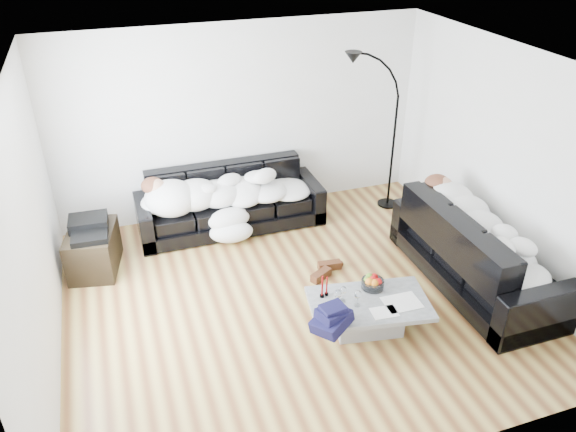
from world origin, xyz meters
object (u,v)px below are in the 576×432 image
object	(u,v)px
wine_glass_c	(358,298)
sofa_back	(230,200)
sleeper_right	(481,233)
shoes	(325,270)
sofa_right	(478,248)
fruit_bowl	(373,282)
sleeper_back	(230,186)
floor_lamp	(394,141)
stereo	(89,226)
candle_left	(322,287)
av_cabinet	(93,250)
candle_right	(327,286)
coffee_table	(368,315)
wine_glass_a	(343,294)
wine_glass_b	(338,298)

from	to	relation	value
wine_glass_c	sofa_back	bearing A→B (deg)	105.38
sleeper_right	shoes	bearing A→B (deg)	66.30
sofa_right	fruit_bowl	size ratio (longest dim) A/B	9.42
sleeper_back	floor_lamp	world-z (taller)	floor_lamp
shoes	sleeper_right	bearing A→B (deg)	-40.75
stereo	wine_glass_c	bearing A→B (deg)	-36.46
candle_left	av_cabinet	distance (m)	2.86
fruit_bowl	candle_right	distance (m)	0.51
sleeper_back	floor_lamp	size ratio (longest dim) A/B	1.04
stereo	av_cabinet	bearing A→B (deg)	0.00
fruit_bowl	wine_glass_c	size ratio (longest dim) A/B	1.33
coffee_table	wine_glass_a	distance (m)	0.38
candle_right	floor_lamp	xyz separation A→B (m)	(1.83, 2.11, 0.53)
wine_glass_b	wine_glass_c	world-z (taller)	wine_glass_b
coffee_table	wine_glass_b	size ratio (longest dim) A/B	6.52
sofa_right	av_cabinet	world-z (taller)	sofa_right
sofa_back	wine_glass_a	bearing A→B (deg)	-76.37
av_cabinet	floor_lamp	size ratio (longest dim) A/B	0.38
sleeper_right	coffee_table	world-z (taller)	sleeper_right
wine_glass_a	stereo	world-z (taller)	stereo
sleeper_right	stereo	xyz separation A→B (m)	(-4.15, 1.69, -0.07)
fruit_bowl	shoes	size ratio (longest dim) A/B	0.50
sofa_right	av_cabinet	size ratio (longest dim) A/B	2.96
stereo	floor_lamp	xyz separation A→B (m)	(4.09, 0.31, 0.41)
fruit_bowl	wine_glass_b	world-z (taller)	wine_glass_b
candle_left	coffee_table	bearing A→B (deg)	-28.51
wine_glass_a	sofa_back	bearing A→B (deg)	103.63
sofa_right	coffee_table	size ratio (longest dim) A/B	1.87
wine_glass_b	floor_lamp	bearing A→B (deg)	52.00
sofa_right	sleeper_back	world-z (taller)	sofa_right
fruit_bowl	candle_left	distance (m)	0.56
fruit_bowl	wine_glass_b	bearing A→B (deg)	-162.16
wine_glass_c	stereo	xyz separation A→B (m)	(-2.48, 2.06, 0.15)
sofa_back	av_cabinet	world-z (taller)	sofa_back
wine_glass_b	wine_glass_c	xyz separation A→B (m)	(0.19, -0.07, -0.00)
candle_left	floor_lamp	xyz separation A→B (m)	(1.89, 2.12, 0.52)
fruit_bowl	wine_glass_c	distance (m)	0.35
sleeper_back	floor_lamp	bearing A→B (deg)	-2.54
av_cabinet	candle_left	bearing A→B (deg)	-27.66
sofa_back	sofa_right	distance (m)	3.19
sofa_right	candle_left	world-z (taller)	sofa_right
sleeper_back	sleeper_right	distance (m)	3.16
sofa_back	candle_right	xyz separation A→B (m)	(0.46, -2.26, 0.06)
coffee_table	candle_left	bearing A→B (deg)	151.49
coffee_table	wine_glass_a	size ratio (longest dim) A/B	7.01
wine_glass_c	av_cabinet	distance (m)	3.23
sleeper_back	av_cabinet	world-z (taller)	sleeper_back
sofa_right	fruit_bowl	distance (m)	1.40
av_cabinet	candle_right	bearing A→B (deg)	-26.73
fruit_bowl	wine_glass_a	xyz separation A→B (m)	(-0.39, -0.11, 0.01)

